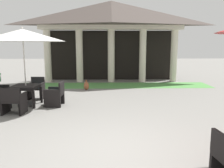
# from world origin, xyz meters

# --- Properties ---
(ground_plane) EXTENTS (60.00, 60.00, 0.00)m
(ground_plane) POSITION_xyz_m (0.00, 0.00, 0.00)
(ground_plane) COLOR gray
(background_pavilion) EXTENTS (8.23, 2.56, 4.39)m
(background_pavilion) POSITION_xyz_m (0.00, 9.02, 3.35)
(background_pavilion) COLOR beige
(background_pavilion) RESTS_ON ground
(lawn_strip) EXTENTS (10.03, 1.74, 0.01)m
(lawn_strip) POSITION_xyz_m (0.00, 7.69, 0.00)
(lawn_strip) COLOR #519347
(lawn_strip) RESTS_ON ground
(patio_table_near_foreground) EXTENTS (0.91, 0.91, 0.71)m
(patio_table_near_foreground) POSITION_xyz_m (-3.04, 3.77, 0.61)
(patio_table_near_foreground) COLOR black
(patio_table_near_foreground) RESTS_ON ground
(patio_umbrella_near_foreground) EXTENTS (2.80, 2.80, 2.66)m
(patio_umbrella_near_foreground) POSITION_xyz_m (-3.04, 3.77, 2.38)
(patio_umbrella_near_foreground) COLOR #2D2D2D
(patio_umbrella_near_foreground) RESTS_ON ground
(patio_chair_near_foreground_north) EXTENTS (0.57, 0.55, 0.83)m
(patio_chair_near_foreground_north) POSITION_xyz_m (-2.98, 4.77, 0.40)
(patio_chair_near_foreground_north) COLOR black
(patio_chair_near_foreground_north) RESTS_ON ground
(patio_chair_near_foreground_east) EXTENTS (0.61, 0.64, 0.84)m
(patio_chair_near_foreground_east) POSITION_xyz_m (-2.03, 3.71, 0.39)
(patio_chair_near_foreground_east) COLOR black
(patio_chair_near_foreground_east) RESTS_ON ground
(patio_chair_near_foreground_south) EXTENTS (0.65, 0.59, 0.83)m
(patio_chair_near_foreground_south) POSITION_xyz_m (-3.10, 2.76, 0.40)
(patio_chair_near_foreground_south) COLOR black
(patio_chair_near_foreground_south) RESTS_ON ground
(terracotta_urn) EXTENTS (0.24, 0.24, 0.47)m
(terracotta_urn) POSITION_xyz_m (-1.20, 6.50, 0.20)
(terracotta_urn) COLOR brown
(terracotta_urn) RESTS_ON ground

